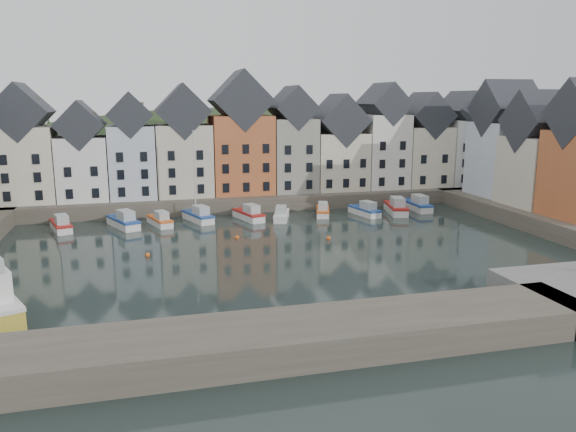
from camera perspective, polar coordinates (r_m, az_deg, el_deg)
name	(u,v)px	position (r m, az deg, el deg)	size (l,w,h in m)	color
ground	(289,255)	(57.62, 0.05, -3.96)	(260.00, 260.00, 0.00)	black
far_quay	(239,197)	(86.07, -4.99, 1.97)	(90.00, 16.00, 2.00)	#494238
right_quay	(572,220)	(77.62, 26.89, -0.37)	(14.00, 54.00, 2.00)	#494238
near_wall	(220,346)	(35.12, -6.87, -12.98)	(50.00, 6.00, 2.00)	#494238
hillside	(219,267)	(115.55, -6.99, -5.18)	(153.60, 70.40, 64.00)	black
far_terrace	(262,146)	(83.72, -2.68, 7.16)	(72.37, 8.16, 17.78)	beige
right_terrace	(543,152)	(79.71, 24.49, 5.91)	(8.30, 24.25, 16.36)	silver
mooring_buoys	(241,243)	(61.81, -4.79, -2.77)	(20.50, 5.50, 0.50)	#D95619
boat_a	(61,225)	(73.22, -22.05, -0.87)	(3.41, 6.20, 2.28)	silver
boat_b	(124,222)	(72.46, -16.34, -0.55)	(4.40, 6.80, 2.50)	silver
boat_c	(160,221)	(72.45, -12.86, -0.45)	(3.29, 5.83, 2.14)	silver
boat_d	(198,216)	(73.85, -9.08, 0.04)	(3.87, 6.55, 11.96)	silver
boat_e	(249,214)	(74.18, -3.97, 0.15)	(3.57, 6.43, 2.36)	silver
boat_f	(281,215)	(73.95, -0.67, 0.10)	(3.43, 5.92, 2.17)	silver
boat_g	(323,211)	(76.90, 3.55, 0.52)	(3.30, 5.77, 2.12)	silver
boat_h	(365,211)	(77.53, 7.84, 0.55)	(2.97, 6.06, 2.23)	silver
boat_i	(396,208)	(79.54, 10.92, 0.82)	(3.58, 7.18, 2.64)	silver
boat_j	(417,205)	(82.51, 12.98, 1.10)	(2.11, 6.62, 2.53)	silver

